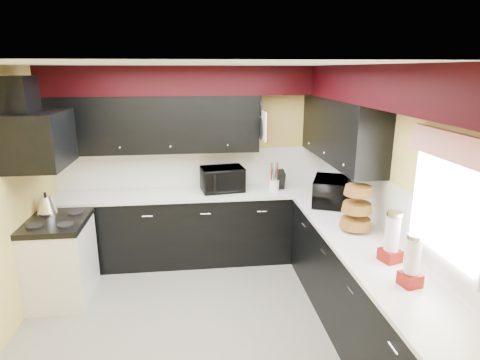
# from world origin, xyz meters

# --- Properties ---
(ground) EXTENTS (3.60, 3.60, 0.00)m
(ground) POSITION_xyz_m (0.00, 0.00, 0.00)
(ground) COLOR gray
(ground) RESTS_ON ground
(wall_back) EXTENTS (3.60, 0.06, 2.50)m
(wall_back) POSITION_xyz_m (0.00, 1.80, 1.25)
(wall_back) COLOR #E0C666
(wall_back) RESTS_ON ground
(wall_right) EXTENTS (0.06, 3.60, 2.50)m
(wall_right) POSITION_xyz_m (1.80, 0.00, 1.25)
(wall_right) COLOR #E0C666
(wall_right) RESTS_ON ground
(ceiling) EXTENTS (3.60, 3.60, 0.06)m
(ceiling) POSITION_xyz_m (0.00, 0.00, 2.50)
(ceiling) COLOR white
(ceiling) RESTS_ON wall_back
(cab_back) EXTENTS (3.60, 0.60, 0.90)m
(cab_back) POSITION_xyz_m (0.00, 1.50, 0.45)
(cab_back) COLOR black
(cab_back) RESTS_ON ground
(cab_right) EXTENTS (0.60, 3.00, 0.90)m
(cab_right) POSITION_xyz_m (1.50, -0.30, 0.45)
(cab_right) COLOR black
(cab_right) RESTS_ON ground
(counter_back) EXTENTS (3.62, 0.64, 0.04)m
(counter_back) POSITION_xyz_m (0.00, 1.50, 0.92)
(counter_back) COLOR white
(counter_back) RESTS_ON cab_back
(counter_right) EXTENTS (0.64, 3.02, 0.04)m
(counter_right) POSITION_xyz_m (1.50, -0.30, 0.92)
(counter_right) COLOR white
(counter_right) RESTS_ON cab_right
(splash_back) EXTENTS (3.60, 0.02, 0.50)m
(splash_back) POSITION_xyz_m (0.00, 1.79, 1.19)
(splash_back) COLOR white
(splash_back) RESTS_ON counter_back
(splash_right) EXTENTS (0.02, 3.60, 0.50)m
(splash_right) POSITION_xyz_m (1.79, 0.00, 1.19)
(splash_right) COLOR white
(splash_right) RESTS_ON counter_right
(upper_back) EXTENTS (2.60, 0.35, 0.70)m
(upper_back) POSITION_xyz_m (-0.50, 1.62, 1.80)
(upper_back) COLOR black
(upper_back) RESTS_ON wall_back
(upper_right) EXTENTS (0.35, 1.80, 0.70)m
(upper_right) POSITION_xyz_m (1.62, 0.90, 1.80)
(upper_right) COLOR black
(upper_right) RESTS_ON wall_right
(soffit_back) EXTENTS (3.60, 0.36, 0.35)m
(soffit_back) POSITION_xyz_m (0.00, 1.62, 2.33)
(soffit_back) COLOR black
(soffit_back) RESTS_ON wall_back
(soffit_right) EXTENTS (0.36, 3.24, 0.35)m
(soffit_right) POSITION_xyz_m (1.62, -0.18, 2.33)
(soffit_right) COLOR black
(soffit_right) RESTS_ON wall_right
(stove) EXTENTS (0.60, 0.75, 0.86)m
(stove) POSITION_xyz_m (-1.50, 0.75, 0.43)
(stove) COLOR white
(stove) RESTS_ON ground
(cooktop) EXTENTS (0.62, 0.77, 0.06)m
(cooktop) POSITION_xyz_m (-1.50, 0.75, 0.89)
(cooktop) COLOR black
(cooktop) RESTS_ON stove
(hood) EXTENTS (0.50, 0.78, 0.55)m
(hood) POSITION_xyz_m (-1.55, 0.75, 1.78)
(hood) COLOR black
(hood) RESTS_ON wall_left
(hood_duct) EXTENTS (0.24, 0.40, 0.40)m
(hood_duct) POSITION_xyz_m (-1.68, 0.75, 2.20)
(hood_duct) COLOR black
(hood_duct) RESTS_ON wall_left
(window) EXTENTS (0.03, 0.86, 0.96)m
(window) POSITION_xyz_m (1.79, -0.90, 1.55)
(window) COLOR white
(window) RESTS_ON wall_right
(valance) EXTENTS (0.04, 0.88, 0.20)m
(valance) POSITION_xyz_m (1.73, -0.90, 1.95)
(valance) COLOR red
(valance) RESTS_ON wall_right
(pan_top) EXTENTS (0.03, 0.22, 0.40)m
(pan_top) POSITION_xyz_m (0.82, 1.55, 2.00)
(pan_top) COLOR black
(pan_top) RESTS_ON upper_back
(pan_mid) EXTENTS (0.03, 0.28, 0.46)m
(pan_mid) POSITION_xyz_m (0.82, 1.42, 1.75)
(pan_mid) COLOR black
(pan_mid) RESTS_ON upper_back
(pan_low) EXTENTS (0.03, 0.24, 0.42)m
(pan_low) POSITION_xyz_m (0.82, 1.68, 1.72)
(pan_low) COLOR black
(pan_low) RESTS_ON upper_back
(cut_board) EXTENTS (0.03, 0.26, 0.35)m
(cut_board) POSITION_xyz_m (0.83, 1.30, 1.80)
(cut_board) COLOR white
(cut_board) RESTS_ON upper_back
(baskets) EXTENTS (0.27, 0.27, 0.50)m
(baskets) POSITION_xyz_m (1.52, 0.05, 1.18)
(baskets) COLOR brown
(baskets) RESTS_ON upper_right
(deco_plate) EXTENTS (0.03, 0.24, 0.24)m
(deco_plate) POSITION_xyz_m (1.77, -0.35, 2.25)
(deco_plate) COLOR white
(deco_plate) RESTS_ON wall_right
(toaster_oven) EXTENTS (0.59, 0.51, 0.31)m
(toaster_oven) POSITION_xyz_m (0.34, 1.53, 1.09)
(toaster_oven) COLOR black
(toaster_oven) RESTS_ON counter_back
(microwave) EXTENTS (0.55, 0.65, 0.30)m
(microwave) POSITION_xyz_m (1.54, 0.86, 1.09)
(microwave) COLOR black
(microwave) RESTS_ON counter_right
(utensil_crock) EXTENTS (0.13, 0.13, 0.14)m
(utensil_crock) POSITION_xyz_m (1.00, 1.45, 1.01)
(utensil_crock) COLOR white
(utensil_crock) RESTS_ON counter_back
(knife_block) EXTENTS (0.11, 0.15, 0.24)m
(knife_block) POSITION_xyz_m (1.09, 1.53, 1.06)
(knife_block) COLOR black
(knife_block) RESTS_ON counter_back
(kettle) EXTENTS (0.27, 0.27, 0.20)m
(kettle) POSITION_xyz_m (-1.65, 0.97, 1.02)
(kettle) COLOR silver
(kettle) RESTS_ON cooktop
(dispenser_a) EXTENTS (0.18, 0.18, 0.40)m
(dispenser_a) POSITION_xyz_m (1.55, -0.60, 1.14)
(dispenser_a) COLOR maroon
(dispenser_a) RESTS_ON counter_right
(dispenser_b) EXTENTS (0.16, 0.16, 0.37)m
(dispenser_b) POSITION_xyz_m (1.51, -0.99, 1.12)
(dispenser_b) COLOR maroon
(dispenser_b) RESTS_ON counter_right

